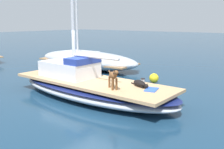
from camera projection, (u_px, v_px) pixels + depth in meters
name	position (u px, v px, depth m)	size (l,w,h in m)	color
ground_plane	(91.00, 97.00, 9.84)	(120.00, 120.00, 0.00)	navy
sailboat_main	(91.00, 89.00, 9.77)	(2.55, 7.25, 0.66)	#B2B7C1
cabin_house	(71.00, 68.00, 10.32)	(1.41, 2.23, 0.84)	silver
dog_brown	(113.00, 76.00, 8.37)	(0.61, 0.82, 0.70)	brown
dog_black	(140.00, 84.00, 8.73)	(0.47, 0.91, 0.22)	black
deck_winch	(143.00, 81.00, 9.12)	(0.16, 0.16, 0.21)	#B7B7BC
deck_towel	(151.00, 90.00, 8.33)	(0.56, 0.36, 0.03)	blue
moored_boat_starboard_side	(87.00, 59.00, 15.73)	(2.83, 7.27, 7.56)	#B2B7C1
mooring_buoy	(154.00, 78.00, 12.12)	(0.44, 0.44, 0.44)	yellow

